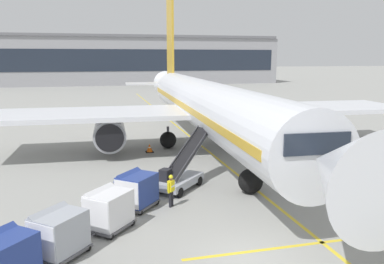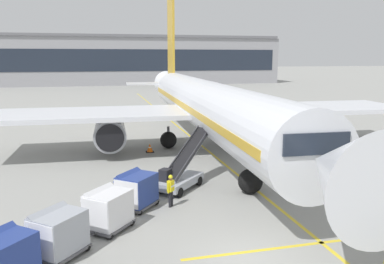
# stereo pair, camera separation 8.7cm
# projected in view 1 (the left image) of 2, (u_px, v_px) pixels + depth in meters

# --- Properties ---
(ground_plane) EXTENTS (600.00, 600.00, 0.00)m
(ground_plane) POSITION_uv_depth(u_px,v_px,m) (250.00, 260.00, 15.42)
(ground_plane) COLOR gray
(parked_airplane) EXTENTS (35.69, 46.06, 15.37)m
(parked_airplane) POSITION_uv_depth(u_px,v_px,m) (204.00, 105.00, 33.34)
(parked_airplane) COLOR silver
(parked_airplane) RESTS_ON ground
(belt_loader) EXTENTS (4.40, 4.65, 3.33)m
(belt_loader) POSITION_uv_depth(u_px,v_px,m) (181.00, 173.00, 23.73)
(belt_loader) COLOR #A3A8B2
(belt_loader) RESTS_ON ground
(baggage_cart_lead) EXTENTS (2.52, 2.60, 1.91)m
(baggage_cart_lead) POSITION_uv_depth(u_px,v_px,m) (136.00, 189.00, 20.59)
(baggage_cart_lead) COLOR #515156
(baggage_cart_lead) RESTS_ON ground
(baggage_cart_second) EXTENTS (2.52, 2.60, 1.91)m
(baggage_cart_second) POSITION_uv_depth(u_px,v_px,m) (108.00, 209.00, 17.96)
(baggage_cart_second) COLOR #515156
(baggage_cart_second) RESTS_ON ground
(baggage_cart_third) EXTENTS (2.52, 2.60, 1.91)m
(baggage_cart_third) POSITION_uv_depth(u_px,v_px,m) (58.00, 232.00, 15.52)
(baggage_cart_third) COLOR #515156
(baggage_cart_third) RESTS_ON ground
(baggage_cart_fourth) EXTENTS (2.52, 2.60, 1.91)m
(baggage_cart_fourth) POSITION_uv_depth(u_px,v_px,m) (3.00, 259.00, 13.49)
(baggage_cart_fourth) COLOR #515156
(baggage_cart_fourth) RESTS_ON ground
(ground_crew_by_loader) EXTENTS (0.43, 0.45, 1.74)m
(ground_crew_by_loader) POSITION_uv_depth(u_px,v_px,m) (171.00, 189.00, 20.71)
(ground_crew_by_loader) COLOR black
(ground_crew_by_loader) RESTS_ON ground
(ground_crew_by_carts) EXTENTS (0.43, 0.44, 1.74)m
(ground_crew_by_carts) POSITION_uv_depth(u_px,v_px,m) (140.00, 189.00, 20.57)
(ground_crew_by_carts) COLOR #514C42
(ground_crew_by_carts) RESTS_ON ground
(safety_cone_engine_keepout) EXTENTS (0.64, 0.64, 0.73)m
(safety_cone_engine_keepout) POSITION_uv_depth(u_px,v_px,m) (150.00, 148.00, 32.80)
(safety_cone_engine_keepout) COLOR black
(safety_cone_engine_keepout) RESTS_ON ground
(apron_guidance_line_lead_in) EXTENTS (0.20, 110.00, 0.01)m
(apron_guidance_line_lead_in) POSITION_uv_depth(u_px,v_px,m) (208.00, 151.00, 33.29)
(apron_guidance_line_lead_in) COLOR yellow
(apron_guidance_line_lead_in) RESTS_ON ground
(apron_guidance_line_stop_bar) EXTENTS (12.00, 0.20, 0.01)m
(apron_guidance_line_stop_bar) POSITION_uv_depth(u_px,v_px,m) (319.00, 243.00, 16.81)
(apron_guidance_line_stop_bar) COLOR yellow
(apron_guidance_line_stop_bar) RESTS_ON ground
(terminal_building) EXTENTS (127.50, 17.71, 13.95)m
(terminal_building) POSITION_uv_depth(u_px,v_px,m) (58.00, 60.00, 112.41)
(terminal_building) COLOR #939399
(terminal_building) RESTS_ON ground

